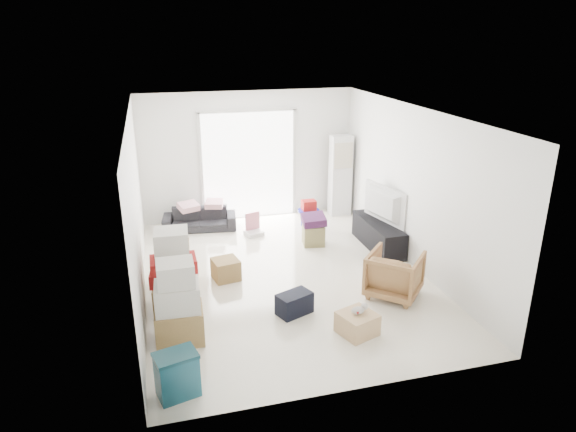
# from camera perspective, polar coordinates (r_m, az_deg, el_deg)

# --- Properties ---
(room_shell) EXTENTS (4.98, 6.48, 3.18)m
(room_shell) POSITION_cam_1_polar(r_m,az_deg,el_deg) (8.09, -0.42, 1.98)
(room_shell) COLOR white
(room_shell) RESTS_ON ground
(sliding_door) EXTENTS (2.10, 0.04, 2.33)m
(sliding_door) POSITION_cam_1_polar(r_m,az_deg,el_deg) (10.92, -4.40, 6.11)
(sliding_door) COLOR white
(sliding_door) RESTS_ON room_shell
(ac_tower) EXTENTS (0.45, 0.30, 1.75)m
(ac_tower) POSITION_cam_1_polar(r_m,az_deg,el_deg) (11.22, 5.83, 4.50)
(ac_tower) COLOR silver
(ac_tower) RESTS_ON room_shell
(tv_console) EXTENTS (0.45, 1.49, 0.50)m
(tv_console) POSITION_cam_1_polar(r_m,az_deg,el_deg) (9.74, 10.00, -2.04)
(tv_console) COLOR black
(tv_console) RESTS_ON room_shell
(television) EXTENTS (0.92, 1.29, 0.15)m
(television) POSITION_cam_1_polar(r_m,az_deg,el_deg) (9.63, 10.11, -0.24)
(television) COLOR black
(television) RESTS_ON tv_console
(sofa) EXTENTS (1.51, 0.61, 0.57)m
(sofa) POSITION_cam_1_polar(r_m,az_deg,el_deg) (10.60, -9.82, 0.03)
(sofa) COLOR #29292E
(sofa) RESTS_ON room_shell
(pillow_left) EXTENTS (0.42, 0.38, 0.11)m
(pillow_left) POSITION_cam_1_polar(r_m,az_deg,el_deg) (10.44, -11.05, 1.62)
(pillow_left) COLOR #E7A8B5
(pillow_left) RESTS_ON sofa
(pillow_right) EXTENTS (0.45, 0.39, 0.13)m
(pillow_right) POSITION_cam_1_polar(r_m,az_deg,el_deg) (10.53, -8.24, 2.01)
(pillow_right) COLOR #E7A8B5
(pillow_right) RESTS_ON sofa
(armchair) EXTENTS (1.04, 1.03, 0.78)m
(armchair) POSITION_cam_1_polar(r_m,az_deg,el_deg) (8.00, 11.76, -6.13)
(armchair) COLOR #9E7846
(armchair) RESTS_ON room_shell
(storage_bins) EXTENTS (0.53, 0.43, 0.53)m
(storage_bins) POSITION_cam_1_polar(r_m,az_deg,el_deg) (6.06, -12.23, -16.83)
(storage_bins) COLOR #184E61
(storage_bins) RESTS_ON room_shell
(box_stack_a) EXTENTS (0.64, 0.54, 1.12)m
(box_stack_a) POSITION_cam_1_polar(r_m,az_deg,el_deg) (6.86, -12.10, -9.75)
(box_stack_a) COLOR olive
(box_stack_a) RESTS_ON room_shell
(box_stack_b) EXTENTS (0.71, 0.67, 1.24)m
(box_stack_b) POSITION_cam_1_polar(r_m,az_deg,el_deg) (7.57, -12.52, -6.51)
(box_stack_b) COLOR olive
(box_stack_b) RESTS_ON room_shell
(box_stack_c) EXTENTS (0.62, 0.53, 0.85)m
(box_stack_c) POSITION_cam_1_polar(r_m,az_deg,el_deg) (8.40, -12.59, -4.70)
(box_stack_c) COLOR olive
(box_stack_c) RESTS_ON room_shell
(loose_box) EXTENTS (0.47, 0.47, 0.34)m
(loose_box) POSITION_cam_1_polar(r_m,az_deg,el_deg) (8.49, -6.93, -5.88)
(loose_box) COLOR olive
(loose_box) RESTS_ON room_shell
(duffel_bag) EXTENTS (0.57, 0.46, 0.32)m
(duffel_bag) POSITION_cam_1_polar(r_m,az_deg,el_deg) (7.46, 0.71, -9.70)
(duffel_bag) COLOR black
(duffel_bag) RESTS_ON room_shell
(ottoman) EXTENTS (0.45, 0.45, 0.39)m
(ottoman) POSITION_cam_1_polar(r_m,az_deg,el_deg) (9.75, 2.83, -2.07)
(ottoman) COLOR olive
(ottoman) RESTS_ON room_shell
(blanket) EXTENTS (0.48, 0.48, 0.14)m
(blanket) POSITION_cam_1_polar(r_m,az_deg,el_deg) (9.65, 2.86, -0.61)
(blanket) COLOR #3D1A43
(blanket) RESTS_ON ottoman
(kids_table) EXTENTS (0.45, 0.45, 0.58)m
(kids_table) POSITION_cam_1_polar(r_m,az_deg,el_deg) (10.50, 2.31, 0.84)
(kids_table) COLOR #141AB2
(kids_table) RESTS_ON room_shell
(toy_walker) EXTENTS (0.40, 0.37, 0.44)m
(toy_walker) POSITION_cam_1_polar(r_m,az_deg,el_deg) (10.25, -3.86, -1.41)
(toy_walker) COLOR silver
(toy_walker) RESTS_ON room_shell
(wood_crate) EXTENTS (0.57, 0.57, 0.30)m
(wood_crate) POSITION_cam_1_polar(r_m,az_deg,el_deg) (7.08, 7.70, -11.75)
(wood_crate) COLOR tan
(wood_crate) RESTS_ON room_shell
(plush_bunny) EXTENTS (0.25, 0.15, 0.12)m
(plush_bunny) POSITION_cam_1_polar(r_m,az_deg,el_deg) (6.99, 7.96, -10.24)
(plush_bunny) COLOR #B2ADA8
(plush_bunny) RESTS_ON wood_crate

